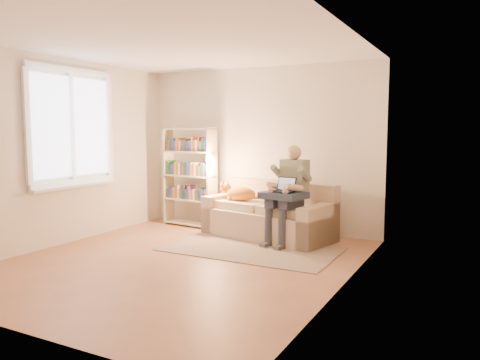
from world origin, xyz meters
The scene contains 14 objects.
floor centered at (0.00, 0.00, 0.00)m, with size 4.50×4.50×0.00m, color #966044.
ceiling centered at (0.00, 0.00, 2.60)m, with size 4.00×4.50×0.02m, color white.
wall_left centered at (-2.00, 0.00, 1.30)m, with size 0.02×4.50×2.60m, color silver.
wall_right centered at (2.00, 0.00, 1.30)m, with size 0.02×4.50×2.60m, color silver.
wall_back centered at (0.00, 2.25, 1.30)m, with size 4.00×0.02×2.60m, color silver.
wall_front centered at (0.00, -2.25, 1.30)m, with size 4.00×0.02×2.60m, color silver.
window centered at (-1.95, 0.20, 1.38)m, with size 0.12×1.52×1.69m.
sofa centered at (0.41, 1.74, 0.30)m, with size 2.08×1.26×0.82m.
person centered at (0.82, 1.50, 0.78)m, with size 0.49×0.67×1.39m.
cat centered at (-0.08, 1.72, 0.64)m, with size 0.74×0.35×0.27m.
blanket centered at (0.77, 1.38, 0.70)m, with size 0.57×0.46×0.09m, color #242D3F.
laptop centered at (0.78, 1.39, 0.80)m, with size 0.33×0.30×0.25m.
bookshelf centered at (-1.10, 1.87, 0.91)m, with size 1.09×0.42×1.65m.
rug centered at (0.50, 0.96, 0.01)m, with size 2.30×1.36×0.01m, color gray.
Camera 1 is at (3.23, -4.60, 1.59)m, focal length 35.00 mm.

